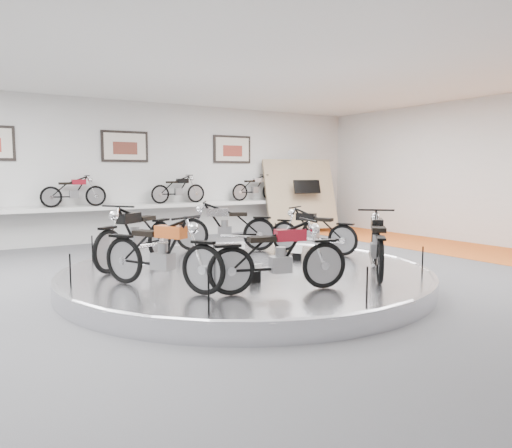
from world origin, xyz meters
TOP-DOWN VIEW (x-y plane):
  - floor at (0.00, 0.00)m, footprint 16.00×16.00m
  - ceiling at (0.00, 0.00)m, footprint 16.00×16.00m
  - wall_back at (0.00, 7.00)m, footprint 16.00×0.00m
  - orange_carpet_strip at (6.80, 0.00)m, footprint 2.40×12.60m
  - dado_band at (0.00, 6.98)m, footprint 15.68×0.04m
  - display_platform at (0.00, 0.30)m, footprint 6.40×6.40m
  - platform_rim at (0.00, 0.30)m, footprint 6.40×6.40m
  - shelf at (0.00, 6.70)m, footprint 11.00×0.55m
  - poster_center at (0.00, 6.96)m, footprint 1.35×0.06m
  - poster_right at (3.50, 6.96)m, footprint 1.35×0.06m
  - display_panel at (5.60, 6.10)m, footprint 2.56×1.52m
  - shelf_bike_b at (-1.50, 6.70)m, footprint 1.22×0.43m
  - shelf_bike_c at (1.50, 6.70)m, footprint 1.22×0.43m
  - shelf_bike_d at (4.20, 6.70)m, footprint 1.22×0.43m
  - bike_a at (1.99, 0.92)m, footprint 1.29×1.72m
  - bike_b at (0.61, 2.16)m, footprint 1.88×1.47m
  - bike_c at (-1.57, 1.53)m, footprint 1.95×1.65m
  - bike_d at (-1.85, -0.43)m, footprint 1.44×1.92m
  - bike_e at (-0.52, -1.46)m, footprint 1.85×1.04m
  - bike_f at (1.53, -1.34)m, footprint 1.67×1.75m

SIDE VIEW (x-z plane):
  - floor at x=0.00m, z-range 0.00..0.00m
  - orange_carpet_strip at x=6.80m, z-range 0.00..0.01m
  - display_platform at x=0.00m, z-range 0.00..0.30m
  - platform_rim at x=0.00m, z-range 0.22..0.32m
  - dado_band at x=0.00m, z-range 0.00..1.10m
  - bike_a at x=1.99m, z-range 0.30..1.27m
  - bike_e at x=-0.52m, z-range 0.30..1.33m
  - bike_f at x=1.53m, z-range 0.30..1.35m
  - bike_b at x=0.61m, z-range 0.30..1.36m
  - bike_d at x=-1.85m, z-range 0.30..1.38m
  - bike_c at x=-1.57m, z-range 0.30..1.43m
  - shelf at x=0.00m, z-range 0.95..1.05m
  - display_panel at x=5.60m, z-range 0.10..2.40m
  - shelf_bike_b at x=-1.50m, z-range 1.05..1.78m
  - shelf_bike_c at x=1.50m, z-range 1.05..1.78m
  - shelf_bike_d at x=4.20m, z-range 1.05..1.78m
  - wall_back at x=0.00m, z-range -6.00..10.00m
  - poster_center at x=0.00m, z-range 2.26..3.14m
  - poster_right at x=3.50m, z-range 2.26..3.14m
  - ceiling at x=0.00m, z-range 4.00..4.00m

